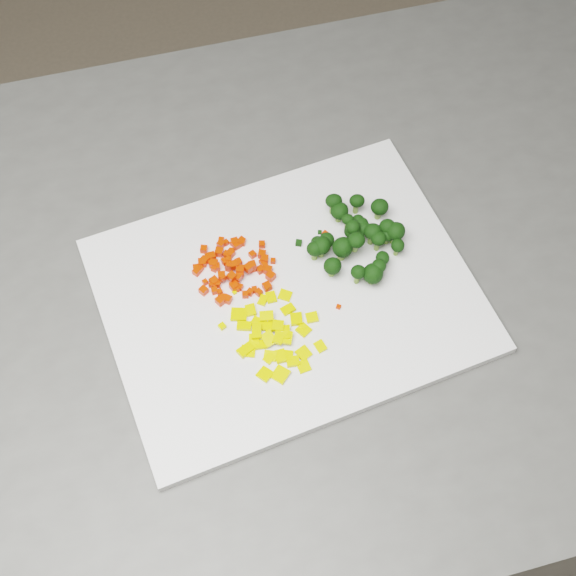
{
  "coord_description": "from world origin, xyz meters",
  "views": [
    {
      "loc": [
        -0.23,
        -0.3,
        1.7
      ],
      "look_at": [
        -0.25,
        0.14,
        0.92
      ],
      "focal_mm": 50.0,
      "sensor_mm": 36.0,
      "label": 1
    }
  ],
  "objects_px": {
    "carrot_pile": "(234,265)",
    "pepper_pile": "(277,332)",
    "counter_block": "(292,410)",
    "cutting_board": "(288,295)",
    "broccoli_pile": "(355,232)"
  },
  "relations": [
    {
      "from": "pepper_pile",
      "to": "counter_block",
      "type": "bearing_deg",
      "value": 80.03
    },
    {
      "from": "cutting_board",
      "to": "carrot_pile",
      "type": "distance_m",
      "value": 0.07
    },
    {
      "from": "carrot_pile",
      "to": "broccoli_pile",
      "type": "height_order",
      "value": "broccoli_pile"
    },
    {
      "from": "carrot_pile",
      "to": "pepper_pile",
      "type": "distance_m",
      "value": 0.1
    },
    {
      "from": "counter_block",
      "to": "carrot_pile",
      "type": "height_order",
      "value": "carrot_pile"
    },
    {
      "from": "counter_block",
      "to": "broccoli_pile",
      "type": "relative_size",
      "value": 10.03
    },
    {
      "from": "cutting_board",
      "to": "carrot_pile",
      "type": "height_order",
      "value": "carrot_pile"
    },
    {
      "from": "pepper_pile",
      "to": "broccoli_pile",
      "type": "bearing_deg",
      "value": 55.47
    },
    {
      "from": "counter_block",
      "to": "pepper_pile",
      "type": "height_order",
      "value": "pepper_pile"
    },
    {
      "from": "counter_block",
      "to": "broccoli_pile",
      "type": "xyz_separation_m",
      "value": [
        0.07,
        0.03,
        0.49
      ]
    },
    {
      "from": "carrot_pile",
      "to": "broccoli_pile",
      "type": "xyz_separation_m",
      "value": [
        0.14,
        0.04,
        0.01
      ]
    },
    {
      "from": "counter_block",
      "to": "pepper_pile",
      "type": "distance_m",
      "value": 0.48
    },
    {
      "from": "cutting_board",
      "to": "broccoli_pile",
      "type": "bearing_deg",
      "value": 42.64
    },
    {
      "from": "carrot_pile",
      "to": "counter_block",
      "type": "bearing_deg",
      "value": 9.09
    },
    {
      "from": "carrot_pile",
      "to": "pepper_pile",
      "type": "xyz_separation_m",
      "value": [
        0.05,
        -0.08,
        -0.01
      ]
    }
  ]
}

